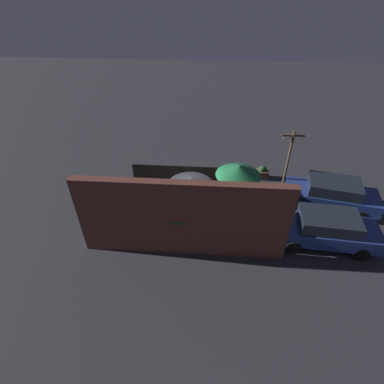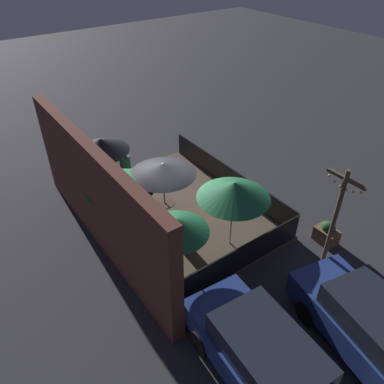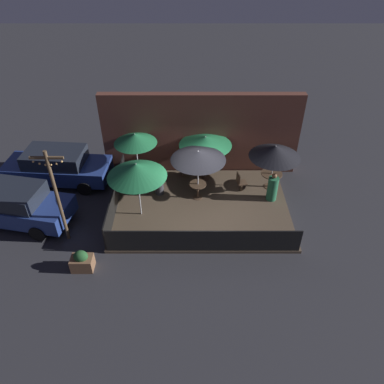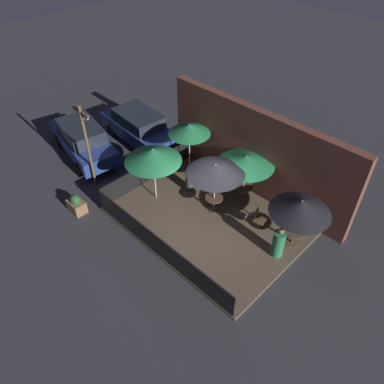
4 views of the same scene
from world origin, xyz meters
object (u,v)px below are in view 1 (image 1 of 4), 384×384
(patio_umbrella_2, at_px, (180,203))
(patron_1, at_px, (129,203))
(patio_umbrella_4, at_px, (239,170))
(patio_chair_0, at_px, (205,231))
(light_post, at_px, (288,161))
(patio_umbrella_3, at_px, (249,200))
(dining_table_0, at_px, (190,207))
(patio_chair_1, at_px, (153,212))
(patio_umbrella_1, at_px, (119,194))
(dining_table_1, at_px, (123,214))
(parked_car_0, at_px, (332,194))
(parked_car_1, at_px, (326,229))
(dining_table_2, at_px, (181,226))
(planter_box, at_px, (262,173))
(patron_0, at_px, (224,212))
(patio_umbrella_0, at_px, (190,181))

(patio_umbrella_2, xyz_separation_m, patron_1, (2.75, -1.48, -1.37))
(patio_umbrella_4, distance_m, patio_chair_0, 3.42)
(light_post, bearing_deg, patron_1, 15.49)
(patio_umbrella_3, xyz_separation_m, dining_table_0, (2.60, -1.25, -1.58))
(patio_chair_1, xyz_separation_m, patron_1, (1.26, -0.54, 0.07))
(patio_chair_1, bearing_deg, patio_umbrella_1, -0.00)
(patio_umbrella_4, xyz_separation_m, dining_table_0, (2.27, 1.05, -1.56))
(dining_table_1, distance_m, parked_car_0, 10.54)
(dining_table_1, xyz_separation_m, light_post, (-8.05, -3.06, 1.45))
(patio_umbrella_3, height_order, parked_car_1, patio_umbrella_3)
(dining_table_2, distance_m, patio_chair_1, 1.76)
(planter_box, bearing_deg, parked_car_1, 113.34)
(dining_table_1, distance_m, light_post, 8.73)
(dining_table_0, bearing_deg, dining_table_1, 13.66)
(patio_umbrella_4, height_order, patio_chair_0, patio_umbrella_4)
(dining_table_1, bearing_deg, patron_1, -96.52)
(patio_umbrella_4, height_order, patron_0, patio_umbrella_4)
(parked_car_0, bearing_deg, patron_0, 27.36)
(patron_1, height_order, parked_car_0, parked_car_0)
(planter_box, distance_m, parked_car_0, 4.05)
(patio_umbrella_1, bearing_deg, patron_1, -96.52)
(planter_box, bearing_deg, dining_table_0, 43.41)
(patio_umbrella_3, distance_m, planter_box, 5.54)
(dining_table_2, relative_size, parked_car_1, 0.18)
(patio_umbrella_3, xyz_separation_m, dining_table_2, (2.93, 0.15, -1.58))
(planter_box, bearing_deg, light_post, 121.37)
(patio_chair_0, height_order, patron_1, patron_1)
(patio_umbrella_4, relative_size, patio_chair_1, 2.64)
(patron_0, relative_size, parked_car_0, 0.27)
(patron_1, bearing_deg, patio_umbrella_2, 174.32)
(patio_umbrella_1, bearing_deg, patio_umbrella_3, 175.26)
(patio_chair_1, bearing_deg, patio_umbrella_3, 156.75)
(patio_umbrella_1, height_order, patron_0, patio_umbrella_1)
(patio_umbrella_0, xyz_separation_m, patio_umbrella_4, (-2.27, -1.05, 0.03))
(patio_umbrella_3, bearing_deg, patio_umbrella_1, -4.74)
(patron_0, distance_m, planter_box, 4.71)
(patio_umbrella_2, xyz_separation_m, dining_table_1, (2.85, -0.63, -1.37))
(patron_1, bearing_deg, patio_chair_1, 179.41)
(patio_umbrella_0, relative_size, patio_umbrella_3, 0.97)
(patio_umbrella_3, relative_size, dining_table_1, 2.58)
(patio_chair_1, relative_size, light_post, 0.24)
(patio_umbrella_0, distance_m, patio_chair_0, 2.35)
(patio_umbrella_0, xyz_separation_m, dining_table_2, (0.32, 1.40, -1.54))
(patio_umbrella_4, bearing_deg, parked_car_1, 148.99)
(dining_table_1, height_order, dining_table_2, dining_table_1)
(patio_umbrella_0, bearing_deg, dining_table_2, 76.92)
(dining_table_1, bearing_deg, patio_umbrella_1, 0.00)
(patron_1, bearing_deg, patron_0, -162.04)
(patio_chair_1, bearing_deg, patio_umbrella_2, 134.66)
(patio_chair_1, bearing_deg, patio_chair_0, 143.98)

